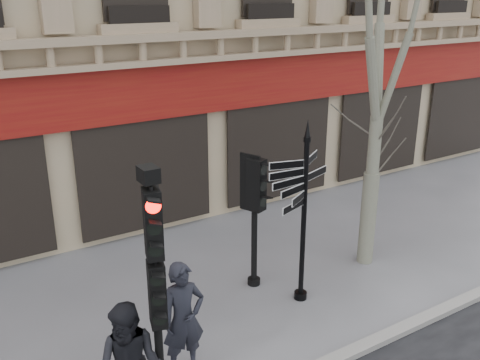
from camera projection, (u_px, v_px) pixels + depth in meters
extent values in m
plane|color=#5E5E63|center=(257.00, 332.00, 9.68)|extent=(80.00, 80.00, 0.00)
cube|color=maroon|center=(141.00, 93.00, 12.36)|extent=(28.00, 0.25, 1.30)
cube|color=#8E7C5C|center=(143.00, 51.00, 11.85)|extent=(28.00, 0.35, 0.74)
cylinder|color=black|center=(304.00, 224.00, 10.19)|extent=(0.10, 0.10, 3.26)
cylinder|color=black|center=(300.00, 295.00, 10.72)|extent=(0.25, 0.25, 0.14)
cone|color=black|center=(308.00, 128.00, 9.56)|extent=(0.11, 0.11, 0.33)
cylinder|color=black|center=(157.00, 310.00, 7.26)|extent=(0.12, 0.12, 3.49)
cube|color=black|center=(156.00, 292.00, 7.17)|extent=(0.48, 0.40, 0.95)
cube|color=black|center=(151.00, 223.00, 6.83)|extent=(0.48, 0.40, 0.95)
sphere|color=#FF0C05|center=(150.00, 204.00, 6.74)|extent=(0.20, 0.20, 0.20)
cube|color=black|center=(148.00, 174.00, 6.61)|extent=(0.29, 0.33, 0.20)
cylinder|color=black|center=(254.00, 224.00, 10.80)|extent=(0.13, 0.13, 2.78)
cylinder|color=black|center=(254.00, 281.00, 11.24)|extent=(0.29, 0.29, 0.16)
cube|color=black|center=(255.00, 184.00, 10.51)|extent=(0.55, 0.48, 1.05)
cylinder|color=gray|center=(368.00, 218.00, 11.86)|extent=(0.35, 0.35, 2.12)
cylinder|color=gray|center=(374.00, 147.00, 11.31)|extent=(0.27, 0.27, 1.35)
imported|color=black|center=(184.00, 319.00, 8.40)|extent=(0.73, 0.51, 1.93)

